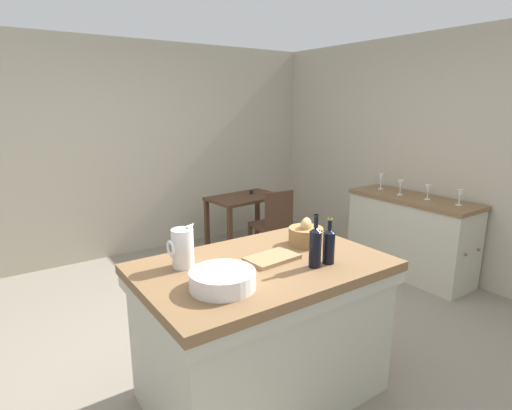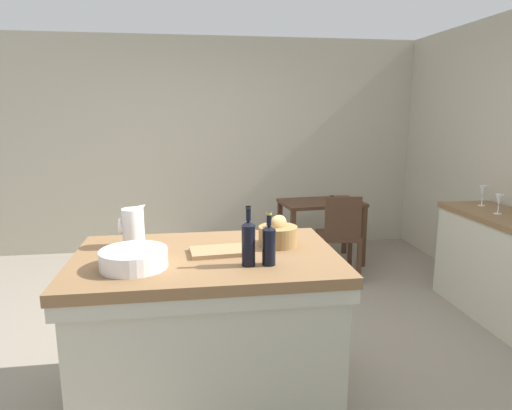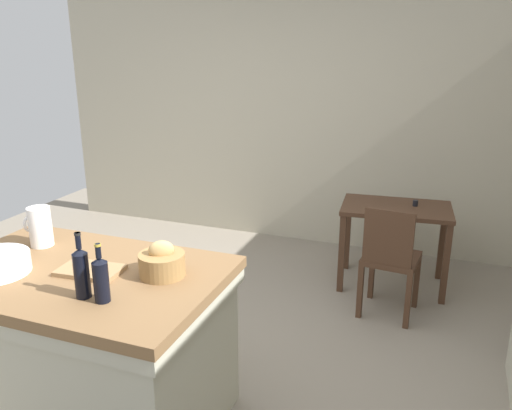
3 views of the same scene
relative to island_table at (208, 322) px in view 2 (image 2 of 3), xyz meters
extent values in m
plane|color=gray|center=(0.23, 0.57, -0.49)|extent=(6.76, 6.76, 0.00)
cube|color=#B2AA93|center=(0.23, 3.17, 0.81)|extent=(5.32, 0.12, 2.60)
cube|color=brown|center=(0.00, 0.00, 0.39)|extent=(1.50, 0.98, 0.06)
cube|color=#BCBAA3|center=(0.00, 0.00, 0.32)|extent=(1.48, 0.96, 0.08)
cube|color=#BCBAA3|center=(0.00, 0.00, -0.07)|extent=(1.42, 0.90, 0.86)
cube|color=#BCBAA3|center=(2.49, 0.69, -0.07)|extent=(0.49, 1.36, 0.84)
cube|color=#472D1E|center=(1.38, 2.33, 0.21)|extent=(0.95, 0.64, 0.04)
cube|color=#472D1E|center=(0.99, 2.05, -0.15)|extent=(0.05, 0.05, 0.69)
cube|color=#472D1E|center=(1.82, 2.13, -0.15)|extent=(0.05, 0.05, 0.69)
cube|color=#472D1E|center=(0.94, 2.54, -0.15)|extent=(0.05, 0.05, 0.69)
cube|color=#472D1E|center=(1.77, 2.62, -0.15)|extent=(0.05, 0.05, 0.69)
cylinder|color=black|center=(1.52, 2.40, 0.26)|extent=(0.04, 0.04, 0.05)
cube|color=#472D1E|center=(1.42, 1.83, -0.03)|extent=(0.44, 0.44, 0.04)
cube|color=#472D1E|center=(1.40, 1.65, 0.20)|extent=(0.36, 0.07, 0.42)
cube|color=#472D1E|center=(1.61, 1.99, -0.27)|extent=(0.04, 0.04, 0.44)
cube|color=#472D1E|center=(1.25, 2.02, -0.27)|extent=(0.04, 0.04, 0.44)
cube|color=#472D1E|center=(1.58, 1.63, -0.27)|extent=(0.04, 0.04, 0.44)
cube|color=#472D1E|center=(1.22, 1.66, -0.27)|extent=(0.04, 0.04, 0.44)
cylinder|color=white|center=(-0.43, 0.22, 0.54)|extent=(0.13, 0.13, 0.23)
cone|color=white|center=(-0.37, 0.22, 0.66)|extent=(0.07, 0.04, 0.06)
torus|color=white|center=(-0.50, 0.22, 0.55)|extent=(0.02, 0.10, 0.10)
cylinder|color=white|center=(-0.38, -0.17, 0.47)|extent=(0.35, 0.35, 0.10)
cylinder|color=olive|center=(0.44, 0.11, 0.48)|extent=(0.24, 0.24, 0.12)
ellipsoid|color=tan|center=(0.44, 0.11, 0.56)|extent=(0.15, 0.13, 0.10)
cube|color=#99754C|center=(0.07, 0.01, 0.43)|extent=(0.34, 0.23, 0.02)
cylinder|color=black|center=(0.32, -0.23, 0.52)|extent=(0.07, 0.07, 0.19)
cone|color=black|center=(0.32, -0.23, 0.63)|extent=(0.07, 0.07, 0.02)
cylinder|color=black|center=(0.32, -0.23, 0.67)|extent=(0.03, 0.03, 0.07)
cylinder|color=#B29933|center=(0.32, -0.23, 0.70)|extent=(0.03, 0.03, 0.01)
cylinder|color=black|center=(0.21, -0.22, 0.53)|extent=(0.07, 0.07, 0.22)
cone|color=black|center=(0.21, -0.22, 0.65)|extent=(0.07, 0.07, 0.03)
cylinder|color=black|center=(0.21, -0.22, 0.71)|extent=(0.03, 0.03, 0.08)
cylinder|color=black|center=(0.21, -0.22, 0.74)|extent=(0.03, 0.03, 0.01)
cylinder|color=white|center=(2.45, 0.84, 0.39)|extent=(0.06, 0.06, 0.00)
cylinder|color=white|center=(2.45, 0.84, 0.42)|extent=(0.01, 0.01, 0.07)
cone|color=white|center=(2.45, 0.84, 0.51)|extent=(0.07, 0.07, 0.10)
cylinder|color=white|center=(2.53, 1.16, 0.39)|extent=(0.06, 0.06, 0.00)
cylinder|color=white|center=(2.53, 1.16, 0.43)|extent=(0.01, 0.01, 0.07)
cone|color=white|center=(2.53, 1.16, 0.52)|extent=(0.07, 0.07, 0.11)
camera|label=1|loc=(-1.37, -1.91, 1.37)|focal=28.88mm
camera|label=2|loc=(-0.07, -2.45, 1.22)|focal=31.26mm
camera|label=3|loc=(1.74, -2.00, 1.58)|focal=36.66mm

